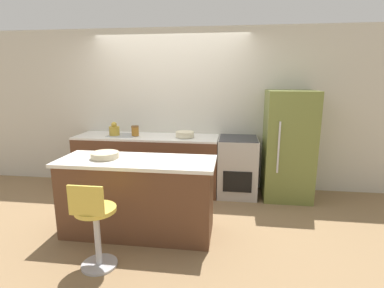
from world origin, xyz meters
name	(u,v)px	position (x,y,z in m)	size (l,w,h in m)	color
ground_plane	(164,198)	(0.00, 0.00, 0.00)	(14.00, 14.00, 0.00)	#8E704C
wall_back	(172,109)	(0.00, 0.71, 1.30)	(8.00, 0.06, 2.60)	beige
back_counter	(148,163)	(-0.34, 0.35, 0.45)	(2.29, 0.66, 0.91)	brown
kitchen_island	(138,196)	(-0.06, -1.04, 0.45)	(1.80, 0.67, 0.90)	brown
oven_range	(237,166)	(1.11, 0.35, 0.46)	(0.60, 0.67, 0.91)	#B7B2A8
refrigerator	(288,145)	(1.86, 0.34, 0.82)	(0.70, 0.70, 1.64)	olive
stool_chair	(95,226)	(-0.25, -1.76, 0.44)	(0.39, 0.39, 0.90)	#B7B7BC
kettle	(114,130)	(-0.87, 0.31, 1.00)	(0.17, 0.17, 0.21)	#B29333
mixing_bowl	(185,134)	(0.28, 0.31, 0.96)	(0.28, 0.28, 0.09)	beige
canister_jar	(135,131)	(-0.52, 0.31, 0.99)	(0.12, 0.12, 0.16)	#9E6623
fruit_bowl	(105,155)	(-0.44, -1.04, 0.94)	(0.32, 0.32, 0.07)	#C1B28E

